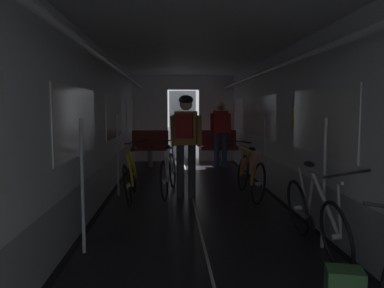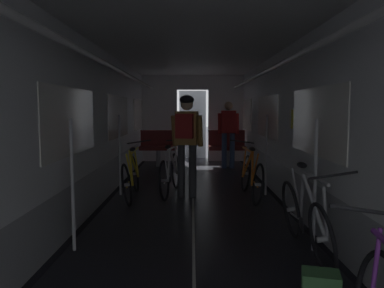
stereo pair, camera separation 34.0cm
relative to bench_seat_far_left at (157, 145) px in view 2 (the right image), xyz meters
The scene contains 9 objects.
train_car_shell 4.70m from the bench_seat_far_left, 78.60° to the right, with size 3.14×12.34×2.57m.
bench_seat_far_left is the anchor object (origin of this frame).
bench_seat_far_right 1.80m from the bench_seat_far_left, ahead, with size 0.98×0.51×0.95m.
bicycle_silver 6.40m from the bench_seat_far_left, 71.32° to the right, with size 0.44×1.69×0.96m.
bicycle_yellow 3.63m from the bench_seat_far_left, 92.12° to the right, with size 0.44×1.69×0.96m.
bicycle_orange 4.07m from the bench_seat_far_left, 62.51° to the right, with size 0.44×1.69×0.96m.
person_cyclist_aisle 3.69m from the bench_seat_far_left, 77.46° to the right, with size 0.56×0.44×1.73m.
bicycle_white_in_aisle 3.35m from the bench_seat_far_left, 81.34° to the right, with size 0.48×1.69×0.95m.
person_standing_near_bench 1.89m from the bench_seat_far_left, 11.79° to the right, with size 0.53×0.23×1.69m.
Camera 2 is at (-0.02, -1.78, 1.49)m, focal length 35.26 mm.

